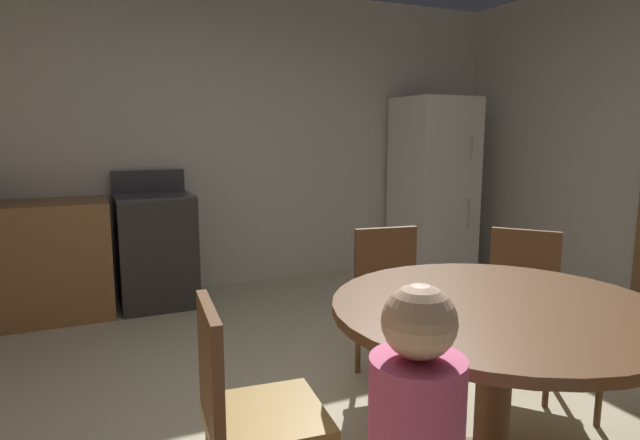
{
  "coord_description": "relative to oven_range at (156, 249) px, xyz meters",
  "views": [
    {
      "loc": [
        -1.14,
        -2.0,
        1.42
      ],
      "look_at": [
        0.3,
        1.18,
        0.85
      ],
      "focal_mm": 30.14,
      "sensor_mm": 36.0,
      "label": 1
    }
  ],
  "objects": [
    {
      "name": "chair_northeast",
      "position": [
        1.68,
        -2.32,
        0.03
      ],
      "size": [
        0.56,
        0.56,
        0.87
      ],
      "rotation": [
        0.0,
        0.0,
        3.84
      ],
      "color": "brown",
      "rests_on": "ground"
    },
    {
      "name": "chair_north",
      "position": [
        1.06,
        -1.97,
        0.03
      ],
      "size": [
        0.45,
        0.45,
        0.87
      ],
      "rotation": [
        0.0,
        0.0,
        4.57
      ],
      "color": "brown",
      "rests_on": "ground"
    },
    {
      "name": "wall_back",
      "position": [
        0.59,
        0.4,
        0.88
      ],
      "size": [
        6.15,
        0.12,
        2.7
      ],
      "primitive_type": "cube",
      "color": "beige",
      "rests_on": "ground"
    },
    {
      "name": "oven_range",
      "position": [
        0.0,
        0.0,
        0.0
      ],
      "size": [
        0.6,
        0.6,
        1.1
      ],
      "color": "#2D2B28",
      "rests_on": "ground"
    },
    {
      "name": "dining_table",
      "position": [
        0.91,
        -2.96,
        0.14
      ],
      "size": [
        1.3,
        1.3,
        0.76
      ],
      "color": "brown",
      "rests_on": "ground"
    },
    {
      "name": "refrigerator",
      "position": [
        2.72,
        -0.05,
        0.41
      ],
      "size": [
        0.68,
        0.68,
        1.76
      ],
      "color": "white",
      "rests_on": "ground"
    },
    {
      "name": "chair_west",
      "position": [
        -0.08,
        -2.87,
        0.03
      ],
      "size": [
        0.44,
        0.44,
        0.87
      ],
      "rotation": [
        0.0,
        0.0,
        6.19
      ],
      "color": "brown",
      "rests_on": "ground"
    }
  ]
}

